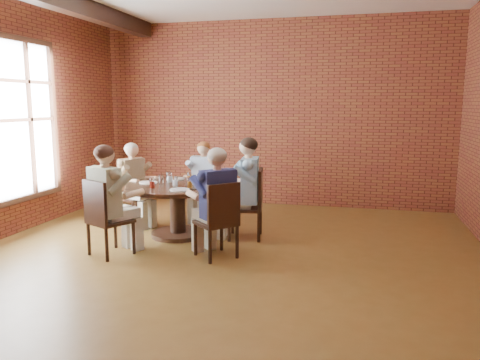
% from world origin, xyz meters
% --- Properties ---
extents(floor, '(7.00, 7.00, 0.00)m').
position_xyz_m(floor, '(0.00, 0.00, 0.00)').
color(floor, brown).
rests_on(floor, ground).
extents(wall_back, '(7.00, 0.00, 7.00)m').
position_xyz_m(wall_back, '(0.00, 3.50, 1.70)').
color(wall_back, maroon).
rests_on(wall_back, ground).
extents(window, '(0.10, 2.16, 2.36)m').
position_xyz_m(window, '(-3.18, 0.40, 1.65)').
color(window, white).
rests_on(window, wall_left).
extents(dining_table, '(1.54, 1.54, 0.75)m').
position_xyz_m(dining_table, '(-0.90, 1.00, 0.53)').
color(dining_table, black).
rests_on(dining_table, floor).
extents(chair_a, '(0.53, 0.53, 0.98)m').
position_xyz_m(chair_a, '(0.16, 1.15, 0.53)').
color(chair_a, black).
rests_on(chair_a, floor).
extents(diner_a, '(0.79, 0.68, 1.42)m').
position_xyz_m(diner_a, '(0.06, 1.14, 0.71)').
color(diner_a, '#478BBA').
rests_on(diner_a, floor).
extents(chair_b, '(0.42, 0.42, 0.91)m').
position_xyz_m(chair_b, '(-0.83, 2.06, 0.50)').
color(chair_b, black).
rests_on(chair_b, floor).
extents(diner_b, '(0.53, 0.64, 1.28)m').
position_xyz_m(diner_b, '(-0.84, 1.98, 0.64)').
color(diner_b, '#A0B5CC').
rests_on(diner_b, floor).
extents(chair_c, '(0.53, 0.53, 0.91)m').
position_xyz_m(chair_c, '(-1.83, 1.43, 0.50)').
color(chair_c, black).
rests_on(chair_c, floor).
extents(diner_c, '(0.77, 0.71, 1.29)m').
position_xyz_m(diner_c, '(-1.76, 1.39, 0.64)').
color(diner_c, brown).
rests_on(diner_c, floor).
extents(chair_d, '(0.61, 0.61, 0.97)m').
position_xyz_m(chair_d, '(-1.44, -0.08, 0.52)').
color(chair_d, black).
rests_on(chair_d, floor).
extents(diner_d, '(0.81, 0.87, 1.39)m').
position_xyz_m(diner_d, '(-1.40, -0.00, 0.69)').
color(diner_d, '#BCA993').
rests_on(diner_d, floor).
extents(chair_e, '(0.62, 0.62, 0.95)m').
position_xyz_m(chair_e, '(-0.03, 0.17, 0.51)').
color(chair_e, black).
rests_on(chair_e, floor).
extents(diner_e, '(0.86, 0.85, 1.36)m').
position_xyz_m(diner_e, '(-0.09, 0.23, 0.68)').
color(diner_e, '#1C2150').
rests_on(diner_e, floor).
extents(plate_a, '(0.26, 0.26, 0.01)m').
position_xyz_m(plate_a, '(-0.54, 1.11, 0.76)').
color(plate_a, white).
rests_on(plate_a, dining_table).
extents(plate_b, '(0.26, 0.26, 0.01)m').
position_xyz_m(plate_b, '(-1.09, 1.43, 0.76)').
color(plate_b, white).
rests_on(plate_b, dining_table).
extents(plate_c, '(0.26, 0.26, 0.01)m').
position_xyz_m(plate_c, '(-1.35, 1.03, 0.76)').
color(plate_c, white).
rests_on(plate_c, dining_table).
extents(plate_d, '(0.26, 0.26, 0.01)m').
position_xyz_m(plate_d, '(-0.70, 0.59, 0.76)').
color(plate_d, white).
rests_on(plate_d, dining_table).
extents(glass_a, '(0.07, 0.07, 0.14)m').
position_xyz_m(glass_a, '(-0.52, 1.02, 0.82)').
color(glass_a, white).
rests_on(glass_a, dining_table).
extents(glass_b, '(0.07, 0.07, 0.14)m').
position_xyz_m(glass_b, '(-0.81, 1.26, 0.82)').
color(glass_b, white).
rests_on(glass_b, dining_table).
extents(glass_c, '(0.07, 0.07, 0.14)m').
position_xyz_m(glass_c, '(-1.13, 1.25, 0.82)').
color(glass_c, white).
rests_on(glass_c, dining_table).
extents(glass_d, '(0.07, 0.07, 0.14)m').
position_xyz_m(glass_d, '(-1.08, 1.16, 0.82)').
color(glass_d, white).
rests_on(glass_d, dining_table).
extents(glass_e, '(0.07, 0.07, 0.14)m').
position_xyz_m(glass_e, '(-1.11, 0.94, 0.82)').
color(glass_e, white).
rests_on(glass_e, dining_table).
extents(glass_f, '(0.07, 0.07, 0.14)m').
position_xyz_m(glass_f, '(-1.12, 0.66, 0.82)').
color(glass_f, white).
rests_on(glass_f, dining_table).
extents(glass_g, '(0.07, 0.07, 0.14)m').
position_xyz_m(glass_g, '(-0.87, 0.85, 0.82)').
color(glass_g, white).
rests_on(glass_g, dining_table).
extents(glass_h, '(0.07, 0.07, 0.14)m').
position_xyz_m(glass_h, '(-0.63, 0.80, 0.82)').
color(glass_h, white).
rests_on(glass_h, dining_table).
extents(smartphone, '(0.07, 0.14, 0.01)m').
position_xyz_m(smartphone, '(-0.54, 0.72, 0.75)').
color(smartphone, black).
rests_on(smartphone, dining_table).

